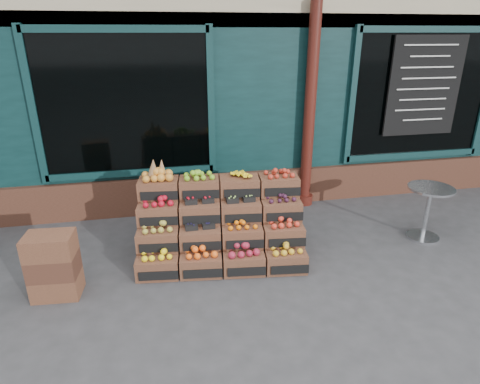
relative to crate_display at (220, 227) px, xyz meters
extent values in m
plane|color=#373739|center=(0.47, -0.66, -0.40)|extent=(60.00, 60.00, 0.00)
cube|color=#0C2A2B|center=(0.47, 4.54, 2.00)|extent=(12.00, 6.00, 4.80)
cube|color=#0C2A2B|center=(0.47, 1.59, 1.10)|extent=(12.00, 0.12, 3.00)
cube|color=#47281C|center=(0.47, 1.52, -0.10)|extent=(12.00, 0.18, 0.60)
cube|color=black|center=(-1.13, 1.52, 1.35)|extent=(2.40, 0.06, 2.00)
cube|color=black|center=(3.67, 1.52, 1.35)|extent=(2.40, 0.06, 2.00)
cylinder|color=#461610|center=(1.67, 1.39, 1.20)|extent=(0.18, 0.18, 3.20)
cube|color=black|center=(3.67, 1.44, 1.50)|extent=(1.30, 0.04, 1.60)
cube|color=brown|center=(-0.81, -0.32, -0.27)|extent=(0.54, 0.40, 0.25)
cube|color=black|center=(-0.84, -0.50, -0.30)|extent=(0.46, 0.07, 0.11)
cube|color=yellow|center=(-0.81, -0.32, -0.11)|extent=(0.43, 0.31, 0.08)
cube|color=brown|center=(-0.30, -0.38, -0.27)|extent=(0.54, 0.40, 0.25)
cube|color=black|center=(-0.32, -0.57, -0.30)|extent=(0.46, 0.07, 0.11)
cube|color=#FF5D15|center=(-0.30, -0.38, -0.10)|extent=(0.43, 0.31, 0.09)
cube|color=brown|center=(0.22, -0.45, -0.27)|extent=(0.54, 0.40, 0.25)
cube|color=black|center=(0.19, -0.63, -0.30)|extent=(0.46, 0.07, 0.11)
cube|color=maroon|center=(0.22, -0.45, -0.10)|extent=(0.43, 0.31, 0.10)
cube|color=brown|center=(0.73, -0.51, -0.27)|extent=(0.54, 0.40, 0.25)
cube|color=black|center=(0.71, -0.69, -0.30)|extent=(0.46, 0.07, 0.11)
cube|color=gold|center=(0.73, -0.51, -0.11)|extent=(0.43, 0.31, 0.08)
cube|color=brown|center=(-0.79, -0.11, -0.02)|extent=(0.54, 0.40, 0.25)
cube|color=black|center=(-0.81, -0.29, -0.05)|extent=(0.46, 0.07, 0.11)
cube|color=#A39637|center=(-0.79, -0.11, 0.14)|extent=(0.43, 0.31, 0.08)
cube|color=brown|center=(-0.27, -0.17, -0.02)|extent=(0.54, 0.40, 0.25)
cube|color=black|center=(-0.30, -0.36, -0.05)|extent=(0.46, 0.07, 0.11)
cube|color=#1A1439|center=(-0.27, -0.17, 0.12)|extent=(0.43, 0.31, 0.03)
cube|color=brown|center=(0.24, -0.24, -0.02)|extent=(0.54, 0.40, 0.25)
cube|color=black|center=(0.22, -0.42, -0.05)|extent=(0.46, 0.07, 0.11)
cube|color=orange|center=(0.24, -0.24, 0.13)|extent=(0.43, 0.31, 0.07)
cube|color=brown|center=(0.76, -0.30, -0.02)|extent=(0.54, 0.40, 0.25)
cube|color=black|center=(0.73, -0.48, -0.05)|extent=(0.46, 0.07, 0.11)
cube|color=red|center=(0.76, -0.30, 0.14)|extent=(0.43, 0.31, 0.08)
cube|color=brown|center=(-0.76, 0.10, 0.23)|extent=(0.54, 0.40, 0.25)
cube|color=black|center=(-0.78, -0.08, 0.20)|extent=(0.46, 0.07, 0.11)
cube|color=#A90D1E|center=(-0.76, 0.10, 0.39)|extent=(0.43, 0.31, 0.08)
cube|color=brown|center=(-0.25, 0.04, 0.23)|extent=(0.54, 0.40, 0.25)
cube|color=black|center=(-0.27, -0.15, 0.20)|extent=(0.46, 0.07, 0.11)
cube|color=#B50E1C|center=(-0.25, 0.04, 0.37)|extent=(0.43, 0.31, 0.03)
cube|color=brown|center=(0.27, -0.03, 0.23)|extent=(0.54, 0.40, 0.25)
cube|color=black|center=(0.24, -0.21, 0.20)|extent=(0.46, 0.07, 0.11)
cube|color=#96BA56|center=(0.27, -0.03, 0.37)|extent=(0.43, 0.31, 0.03)
cube|color=brown|center=(0.78, -0.09, 0.23)|extent=(0.54, 0.40, 0.25)
cube|color=black|center=(0.76, -0.27, 0.20)|extent=(0.46, 0.07, 0.11)
cube|color=#341428|center=(0.78, -0.09, 0.38)|extent=(0.43, 0.31, 0.06)
cube|color=brown|center=(-0.74, 0.31, 0.48)|extent=(0.54, 0.40, 0.25)
cube|color=black|center=(-0.76, 0.13, 0.45)|extent=(0.46, 0.07, 0.11)
cube|color=#C57B29|center=(-0.74, 0.31, 0.66)|extent=(0.43, 0.31, 0.12)
cube|color=brown|center=(-0.22, 0.25, 0.48)|extent=(0.54, 0.40, 0.25)
cube|color=black|center=(-0.25, 0.06, 0.45)|extent=(0.46, 0.07, 0.11)
cube|color=#71A721|center=(-0.22, 0.25, 0.64)|extent=(0.43, 0.31, 0.08)
cube|color=brown|center=(0.29, 0.18, 0.48)|extent=(0.54, 0.40, 0.25)
cube|color=black|center=(0.27, 0.00, 0.45)|extent=(0.46, 0.07, 0.11)
cube|color=yellow|center=(0.29, 0.18, 0.64)|extent=(0.43, 0.31, 0.08)
cube|color=brown|center=(0.81, 0.12, 0.48)|extent=(0.54, 0.40, 0.25)
cube|color=black|center=(0.78, -0.06, 0.45)|extent=(0.46, 0.07, 0.11)
cube|color=#B02E1D|center=(0.81, 0.12, 0.64)|extent=(0.43, 0.31, 0.07)
cube|color=#47281C|center=(-0.02, -0.20, -0.27)|extent=(2.08, 0.59, 0.25)
cube|color=#47281C|center=(0.01, 0.01, -0.15)|extent=(2.08, 0.59, 0.50)
cube|color=#47281C|center=(0.03, 0.21, -0.02)|extent=(2.08, 0.59, 0.75)
cone|color=olive|center=(-0.79, 0.31, 0.74)|extent=(0.17, 0.17, 0.29)
cone|color=olive|center=(-0.68, 0.35, 0.72)|extent=(0.15, 0.15, 0.25)
cube|color=brown|center=(-1.91, -0.50, -0.27)|extent=(0.53, 0.39, 0.25)
cube|color=#47281C|center=(-1.91, -0.50, -0.02)|extent=(0.53, 0.39, 0.25)
cube|color=brown|center=(-1.91, -0.50, 0.23)|extent=(0.53, 0.39, 0.25)
cylinder|color=silver|center=(2.91, -0.12, -0.38)|extent=(0.45, 0.45, 0.03)
cylinder|color=silver|center=(2.91, -0.12, -0.02)|extent=(0.06, 0.06, 0.74)
cylinder|color=silver|center=(2.91, -0.12, 0.36)|extent=(0.61, 0.61, 0.03)
imported|color=#1C622A|center=(-0.67, 2.10, 0.63)|extent=(0.87, 0.70, 2.06)
camera|label=1|loc=(-0.68, -4.58, 2.34)|focal=30.00mm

